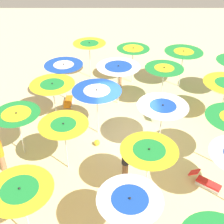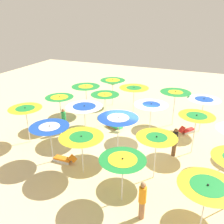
{
  "view_description": "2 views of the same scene",
  "coord_description": "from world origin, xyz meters",
  "px_view_note": "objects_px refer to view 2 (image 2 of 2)",
  "views": [
    {
      "loc": [
        -0.64,
        -10.84,
        9.04
      ],
      "look_at": [
        -0.64,
        0.66,
        1.05
      ],
      "focal_mm": 47.75,
      "sensor_mm": 36.0,
      "label": 1
    },
    {
      "loc": [
        -12.15,
        -3.68,
        7.61
      ],
      "look_at": [
        2.29,
        2.3,
        0.98
      ],
      "focal_mm": 38.28,
      "sensor_mm": 36.0,
      "label": 2
    }
  ],
  "objects_px": {
    "beach_umbrella_16": "(123,162)",
    "beach_umbrella_17": "(82,139)",
    "beach_umbrella_7": "(151,107)",
    "lounger_0": "(187,130)",
    "lounger_1": "(114,126)",
    "beach_umbrella_15": "(207,190)",
    "beach_umbrella_13": "(84,109)",
    "beach_umbrella_19": "(26,111)",
    "lounger_2": "(64,159)",
    "beach_ball": "(133,157)",
    "beach_umbrella_14": "(60,99)",
    "beachgoer_0": "(175,142)",
    "beach_umbrella_4": "(113,82)",
    "beach_umbrella_8": "(105,97)",
    "beach_umbrella_1": "(204,102)",
    "beach_umbrella_11": "(156,140)",
    "beach_umbrella_9": "(86,88)",
    "beachgoer_1": "(142,200)",
    "beach_umbrella_18": "(50,129)",
    "beach_umbrella_3": "(134,90)",
    "beach_umbrella_2": "(175,94)",
    "beach_umbrella_6": "(196,119)",
    "beachgoer_2": "(64,121)",
    "beach_umbrella_12": "(118,120)"
  },
  "relations": [
    {
      "from": "beach_umbrella_11",
      "to": "beach_umbrella_18",
      "type": "distance_m",
      "value": 5.47
    },
    {
      "from": "beach_umbrella_2",
      "to": "beach_umbrella_19",
      "type": "bearing_deg",
      "value": 127.08
    },
    {
      "from": "beach_umbrella_7",
      "to": "beach_umbrella_17",
      "type": "bearing_deg",
      "value": 156.3
    },
    {
      "from": "beach_umbrella_16",
      "to": "beach_umbrella_17",
      "type": "relative_size",
      "value": 1.01
    },
    {
      "from": "beach_umbrella_4",
      "to": "beach_umbrella_8",
      "type": "bearing_deg",
      "value": -164.99
    },
    {
      "from": "beach_umbrella_13",
      "to": "beach_umbrella_19",
      "type": "distance_m",
      "value": 3.5
    },
    {
      "from": "beach_umbrella_1",
      "to": "beach_umbrella_14",
      "type": "relative_size",
      "value": 1.04
    },
    {
      "from": "lounger_0",
      "to": "lounger_1",
      "type": "distance_m",
      "value": 5.02
    },
    {
      "from": "beach_umbrella_2",
      "to": "beach_umbrella_12",
      "type": "relative_size",
      "value": 1.05
    },
    {
      "from": "beach_umbrella_1",
      "to": "beach_umbrella_16",
      "type": "relative_size",
      "value": 1.09
    },
    {
      "from": "beach_umbrella_7",
      "to": "beach_umbrella_18",
      "type": "xyz_separation_m",
      "value": [
        -4.66,
        4.19,
        -0.16
      ]
    },
    {
      "from": "beach_umbrella_17",
      "to": "beach_umbrella_8",
      "type": "bearing_deg",
      "value": 12.44
    },
    {
      "from": "beachgoer_1",
      "to": "beach_umbrella_1",
      "type": "bearing_deg",
      "value": -68.06
    },
    {
      "from": "beach_umbrella_1",
      "to": "lounger_0",
      "type": "xyz_separation_m",
      "value": [
        -0.58,
        0.74,
        -1.95
      ]
    },
    {
      "from": "beach_umbrella_4",
      "to": "lounger_0",
      "type": "xyz_separation_m",
      "value": [
        -2.98,
        -6.67,
        -1.81
      ]
    },
    {
      "from": "beach_umbrella_17",
      "to": "lounger_0",
      "type": "height_order",
      "value": "beach_umbrella_17"
    },
    {
      "from": "beachgoer_0",
      "to": "beachgoer_1",
      "type": "xyz_separation_m",
      "value": [
        -5.0,
        0.45,
        0.01
      ]
    },
    {
      "from": "beach_umbrella_19",
      "to": "lounger_1",
      "type": "bearing_deg",
      "value": -48.22
    },
    {
      "from": "beach_umbrella_3",
      "to": "beach_umbrella_13",
      "type": "xyz_separation_m",
      "value": [
        -5.15,
        1.54,
        0.09
      ]
    },
    {
      "from": "beach_umbrella_13",
      "to": "beach_umbrella_14",
      "type": "relative_size",
      "value": 1.01
    },
    {
      "from": "beach_umbrella_13",
      "to": "beach_umbrella_19",
      "type": "height_order",
      "value": "beach_umbrella_19"
    },
    {
      "from": "beach_umbrella_8",
      "to": "lounger_2",
      "type": "xyz_separation_m",
      "value": [
        -5.02,
        0.22,
        -1.98
      ]
    },
    {
      "from": "beachgoer_2",
      "to": "beachgoer_1",
      "type": "bearing_deg",
      "value": -14.37
    },
    {
      "from": "beach_umbrella_17",
      "to": "beach_umbrella_7",
      "type": "bearing_deg",
      "value": -23.7
    },
    {
      "from": "lounger_2",
      "to": "beach_ball",
      "type": "xyz_separation_m",
      "value": [
        1.71,
        -3.4,
        -0.06
      ]
    },
    {
      "from": "beach_umbrella_3",
      "to": "beach_umbrella_13",
      "type": "distance_m",
      "value": 5.38
    },
    {
      "from": "beach_umbrella_7",
      "to": "beach_umbrella_13",
      "type": "distance_m",
      "value": 4.12
    },
    {
      "from": "beach_umbrella_9",
      "to": "beach_umbrella_11",
      "type": "height_order",
      "value": "beach_umbrella_11"
    },
    {
      "from": "beach_umbrella_11",
      "to": "beach_umbrella_6",
      "type": "bearing_deg",
      "value": -26.13
    },
    {
      "from": "beachgoer_0",
      "to": "beach_ball",
      "type": "bearing_deg",
      "value": 112.52
    },
    {
      "from": "beach_umbrella_1",
      "to": "beach_umbrella_9",
      "type": "height_order",
      "value": "beach_umbrella_1"
    },
    {
      "from": "beach_umbrella_19",
      "to": "beachgoer_1",
      "type": "relative_size",
      "value": 1.36
    },
    {
      "from": "beach_umbrella_6",
      "to": "beach_umbrella_8",
      "type": "height_order",
      "value": "beach_umbrella_6"
    },
    {
      "from": "beach_umbrella_1",
      "to": "beach_umbrella_18",
      "type": "xyz_separation_m",
      "value": [
        -6.82,
        7.15,
        -0.19
      ]
    },
    {
      "from": "beach_umbrella_13",
      "to": "beach_umbrella_17",
      "type": "bearing_deg",
      "value": -153.75
    },
    {
      "from": "beach_umbrella_9",
      "to": "beach_umbrella_18",
      "type": "distance_m",
      "value": 6.8
    },
    {
      "from": "beach_umbrella_7",
      "to": "beach_umbrella_13",
      "type": "xyz_separation_m",
      "value": [
        -1.76,
        3.72,
        -0.07
      ]
    },
    {
      "from": "beach_umbrella_7",
      "to": "beach_umbrella_2",
      "type": "bearing_deg",
      "value": -23.31
    },
    {
      "from": "beach_umbrella_6",
      "to": "beach_umbrella_9",
      "type": "relative_size",
      "value": 1.04
    },
    {
      "from": "beach_umbrella_9",
      "to": "beach_umbrella_14",
      "type": "bearing_deg",
      "value": 170.06
    },
    {
      "from": "lounger_0",
      "to": "beachgoer_1",
      "type": "xyz_separation_m",
      "value": [
        -8.15,
        0.86,
        0.71
      ]
    },
    {
      "from": "beachgoer_1",
      "to": "beach_umbrella_16",
      "type": "bearing_deg",
      "value": 2.82
    },
    {
      "from": "beach_umbrella_11",
      "to": "lounger_1",
      "type": "height_order",
      "value": "beach_umbrella_11"
    },
    {
      "from": "beach_umbrella_7",
      "to": "beach_umbrella_15",
      "type": "bearing_deg",
      "value": -152.66
    },
    {
      "from": "beach_umbrella_13",
      "to": "beach_umbrella_18",
      "type": "height_order",
      "value": "beach_umbrella_13"
    },
    {
      "from": "beach_umbrella_1",
      "to": "beach_umbrella_17",
      "type": "bearing_deg",
      "value": 144.15
    },
    {
      "from": "beach_umbrella_13",
      "to": "lounger_2",
      "type": "height_order",
      "value": "beach_umbrella_13"
    },
    {
      "from": "beach_umbrella_2",
      "to": "beach_umbrella_9",
      "type": "bearing_deg",
      "value": 94.35
    },
    {
      "from": "lounger_1",
      "to": "lounger_2",
      "type": "relative_size",
      "value": 1.09
    },
    {
      "from": "beach_umbrella_16",
      "to": "beachgoer_0",
      "type": "distance_m",
      "value": 4.77
    }
  ]
}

